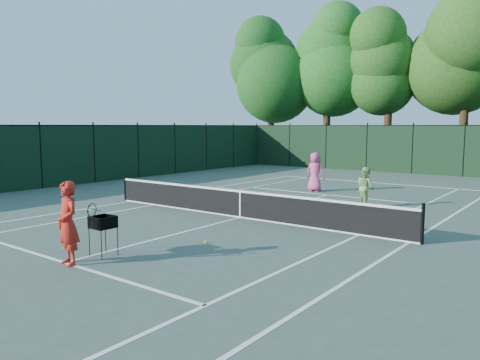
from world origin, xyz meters
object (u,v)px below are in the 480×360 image
Objects in this scene: loose_ball_near_cart at (64,248)px; loose_ball_midcourt at (206,242)px; coach at (68,223)px; player_green at (366,187)px; player_pink at (315,172)px; ball_hopper at (103,222)px.

loose_ball_midcourt is (2.33, 2.57, 0.00)m from loose_ball_near_cart.
player_green is (2.29, 10.84, -0.17)m from coach.
player_pink is at bearing 105.91° from coach.
coach is at bearing 94.59° from player_pink.
loose_ball_midcourt is (2.35, -10.29, -0.87)m from player_pink.
player_pink is 12.67m from ball_hopper.
player_pink is at bearing 0.60° from player_green.
player_pink is (-1.22, 13.49, -0.01)m from coach.
coach is at bearing -90.19° from ball_hopper.
coach is 1.02× the size of player_pink.
player_pink is 1.92× the size of ball_hopper.
coach is 11.09m from player_green.
player_green is 10.83m from loose_ball_near_cart.
player_pink is 26.45× the size of loose_ball_midcourt.
player_pink is at bearing 90.08° from loose_ball_near_cart.
loose_ball_near_cart is at bearing 108.68° from player_green.
coach reaches higher than loose_ball_midcourt.
loose_ball_near_cart and loose_ball_midcourt have the same top height.
coach is 1.22× the size of player_green.
player_pink is 4.40m from player_green.
ball_hopper is at bearing 95.05° from player_pink.
ball_hopper is (1.25, -12.61, -0.11)m from player_pink.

